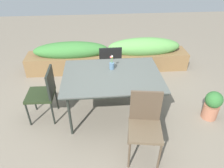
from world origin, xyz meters
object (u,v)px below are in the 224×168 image
flower_vase (112,65)px  chair_near_right (145,123)px  dining_table (112,77)px  potted_plant (212,105)px  chair_far_side (110,63)px  planter_box (109,56)px  chair_end_left (44,92)px

flower_vase → chair_near_right: bearing=-71.8°
dining_table → potted_plant: size_ratio=2.98×
flower_vase → potted_plant: size_ratio=0.47×
chair_far_side → flower_vase: size_ratio=3.74×
dining_table → chair_near_right: 0.90m
planter_box → flower_vase: bearing=-91.8°
chair_far_side → potted_plant: chair_far_side is taller
chair_near_right → flower_vase: flower_vase is taller
dining_table → planter_box: bearing=88.0°
chair_far_side → planter_box: chair_far_side is taller
chair_near_right → potted_plant: bearing=-146.4°
flower_vase → planter_box: flower_vase is taller
chair_near_right → flower_vase: size_ratio=4.00×
chair_far_side → planter_box: (0.03, 0.69, -0.17)m
dining_table → chair_far_side: 0.85m
chair_end_left → flower_vase: 1.11m
dining_table → planter_box: dining_table is taller
dining_table → chair_end_left: 1.06m
dining_table → chair_end_left: (-1.04, -0.00, -0.20)m
chair_end_left → flower_vase: (1.05, 0.18, 0.32)m
dining_table → chair_near_right: (0.34, -0.82, -0.16)m
dining_table → chair_near_right: bearing=-67.4°
flower_vase → planter_box: bearing=88.2°
chair_far_side → chair_end_left: size_ratio=1.00×
potted_plant → chair_near_right: bearing=-154.7°
chair_near_right → flower_vase: (-0.33, 1.00, 0.28)m
dining_table → potted_plant: 1.65m
chair_end_left → flower_vase: size_ratio=3.74×
chair_far_side → flower_vase: flower_vase is taller
dining_table → chair_near_right: chair_near_right is taller
flower_vase → potted_plant: 1.71m
chair_end_left → planter_box: 1.87m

